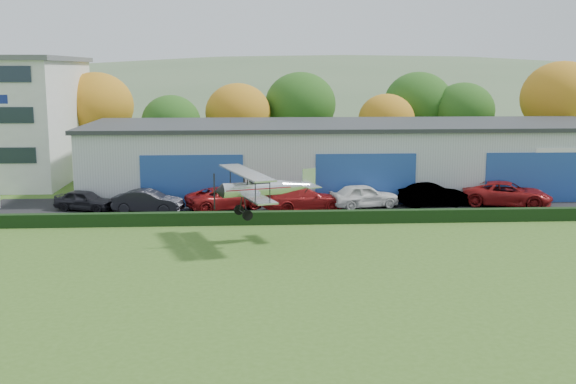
{
  "coord_description": "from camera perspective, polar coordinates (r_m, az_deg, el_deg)",
  "views": [
    {
      "loc": [
        -3.27,
        -25.69,
        9.38
      ],
      "look_at": [
        -0.97,
        12.68,
        2.61
      ],
      "focal_mm": 43.71,
      "sensor_mm": 36.0,
      "label": 1
    }
  ],
  "objects": [
    {
      "name": "car_6",
      "position": [
        50.6,
        17.4,
        -0.14
      ],
      "size": [
        6.56,
        4.54,
        1.67
      ],
      "primitive_type": "imported",
      "rotation": [
        0.0,
        0.0,
        1.24
      ],
      "color": "maroon",
      "rests_on": "apron"
    },
    {
      "name": "car_4",
      "position": [
        47.98,
        6.2,
        -0.3
      ],
      "size": [
        5.06,
        2.96,
        1.62
      ],
      "primitive_type": "imported",
      "rotation": [
        0.0,
        0.0,
        1.8
      ],
      "color": "silver",
      "rests_on": "apron"
    },
    {
      "name": "ground",
      "position": [
        27.55,
        3.65,
        -9.94
      ],
      "size": [
        300.0,
        300.0,
        0.0
      ],
      "primitive_type": "plane",
      "color": "#3D5F1E",
      "rests_on": "ground"
    },
    {
      "name": "car_5",
      "position": [
        49.24,
        11.77,
        -0.23
      ],
      "size": [
        4.81,
        1.99,
        1.55
      ],
      "primitive_type": "imported",
      "rotation": [
        0.0,
        0.0,
        1.65
      ],
      "color": "gray",
      "rests_on": "apron"
    },
    {
      "name": "car_1",
      "position": [
        46.93,
        -11.32,
        -0.74
      ],
      "size": [
        4.77,
        2.45,
        1.5
      ],
      "primitive_type": "imported",
      "rotation": [
        0.0,
        0.0,
        1.37
      ],
      "color": "black",
      "rests_on": "apron"
    },
    {
      "name": "biplane",
      "position": [
        37.82,
        -2.2,
        0.42
      ],
      "size": [
        5.87,
        6.63,
        2.49
      ],
      "rotation": [
        0.0,
        0.0,
        0.3
      ],
      "color": "silver"
    },
    {
      "name": "apron",
      "position": [
        48.03,
        4.13,
        -1.27
      ],
      "size": [
        48.0,
        9.0,
        0.05
      ],
      "primitive_type": "cube",
      "color": "black",
      "rests_on": "ground"
    },
    {
      "name": "car_2",
      "position": [
        47.31,
        -5.03,
        -0.5
      ],
      "size": [
        5.96,
        4.42,
        1.5
      ],
      "primitive_type": "imported",
      "rotation": [
        0.0,
        0.0,
        1.97
      ],
      "color": "maroon",
      "rests_on": "apron"
    },
    {
      "name": "hangar",
      "position": [
        54.72,
        5.29,
        2.89
      ],
      "size": [
        40.6,
        12.6,
        5.3
      ],
      "color": "#B2B7BC",
      "rests_on": "ground"
    },
    {
      "name": "car_3",
      "position": [
        46.69,
        1.26,
        -0.56
      ],
      "size": [
        5.8,
        3.66,
        1.57
      ],
      "primitive_type": "imported",
      "rotation": [
        0.0,
        0.0,
        1.86
      ],
      "color": "maroon",
      "rests_on": "apron"
    },
    {
      "name": "tree_belt",
      "position": [
        66.55,
        0.12,
        6.74
      ],
      "size": [
        75.7,
        13.22,
        10.12
      ],
      "color": "#3D2614",
      "rests_on": "ground"
    },
    {
      "name": "distant_hills",
      "position": [
        167.21,
        -3.79,
        2.26
      ],
      "size": [
        430.0,
        196.0,
        56.0
      ],
      "color": "#4C6642",
      "rests_on": "ground"
    },
    {
      "name": "hedge",
      "position": [
        43.3,
        4.97,
        -2.02
      ],
      "size": [
        46.0,
        0.6,
        0.8
      ],
      "primitive_type": "cube",
      "color": "black",
      "rests_on": "ground"
    },
    {
      "name": "car_0",
      "position": [
        48.62,
        -16.2,
        -0.64
      ],
      "size": [
        4.4,
        2.87,
        1.39
      ],
      "primitive_type": "imported",
      "rotation": [
        0.0,
        0.0,
        1.24
      ],
      "color": "black",
      "rests_on": "apron"
    }
  ]
}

